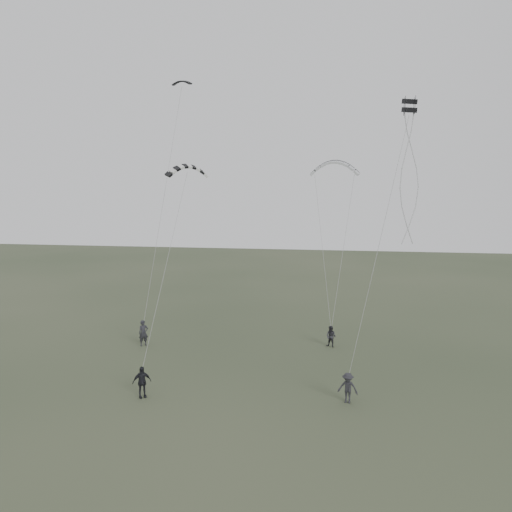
% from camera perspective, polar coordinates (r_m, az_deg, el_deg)
% --- Properties ---
extents(ground, '(140.00, 140.00, 0.00)m').
position_cam_1_polar(ground, '(30.58, -4.83, -14.37)').
color(ground, '#313D27').
rests_on(ground, ground).
extents(flyer_left, '(0.83, 0.78, 1.91)m').
position_cam_1_polar(flyer_left, '(38.13, -12.74, -8.58)').
color(flyer_left, '#222228').
rests_on(flyer_left, ground).
extents(flyer_right, '(0.94, 0.86, 1.57)m').
position_cam_1_polar(flyer_right, '(37.33, 8.57, -9.09)').
color(flyer_right, '#27272D').
rests_on(flyer_right, ground).
extents(flyer_center, '(1.09, 0.96, 1.77)m').
position_cam_1_polar(flyer_center, '(29.06, -12.92, -13.85)').
color(flyer_center, black).
rests_on(flyer_center, ground).
extents(flyer_far, '(1.17, 0.81, 1.66)m').
position_cam_1_polar(flyer_far, '(28.17, 10.45, -14.60)').
color(flyer_far, '#232327').
rests_on(flyer_far, ground).
extents(kite_dark_small, '(1.59, 0.78, 0.59)m').
position_cam_1_polar(kite_dark_small, '(40.75, -8.49, 19.14)').
color(kite_dark_small, black).
rests_on(kite_dark_small, flyer_left).
extents(kite_pale_large, '(4.08, 1.48, 1.78)m').
position_cam_1_polar(kite_pale_large, '(41.52, 8.98, 10.55)').
color(kite_pale_large, '#BABDC0').
rests_on(kite_pale_large, flyer_right).
extents(kite_striped, '(3.00, 2.47, 1.32)m').
position_cam_1_polar(kite_striped, '(35.22, -7.87, 10.14)').
color(kite_striped, black).
rests_on(kite_striped, flyer_center).
extents(kite_box, '(0.83, 0.90, 0.80)m').
position_cam_1_polar(kite_box, '(29.15, 17.13, 16.09)').
color(kite_box, black).
rests_on(kite_box, flyer_far).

